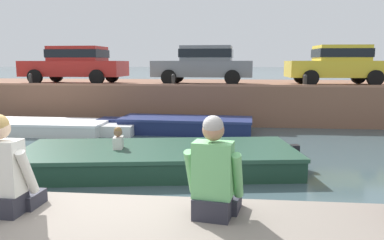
{
  "coord_description": "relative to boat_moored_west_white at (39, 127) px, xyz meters",
  "views": [
    {
      "loc": [
        1.18,
        -3.83,
        2.37
      ],
      "look_at": [
        0.43,
        3.49,
        1.24
      ],
      "focal_mm": 35.0,
      "sensor_mm": 36.0,
      "label": 1
    }
  ],
  "objects": [
    {
      "name": "car_centre_yellow",
      "position": [
        10.67,
        3.53,
        2.13
      ],
      "size": [
        3.86,
        1.97,
        1.54
      ],
      "color": "yellow",
      "rests_on": "far_quay_wall"
    },
    {
      "name": "bottle_drink",
      "position": [
        6.27,
        -8.52,
        0.82
      ],
      "size": [
        0.06,
        0.06,
        0.2
      ],
      "color": "#3F8CCC",
      "rests_on": "near_quay"
    },
    {
      "name": "boat_moored_west_white",
      "position": [
        0.0,
        0.0,
        0.0
      ],
      "size": [
        6.16,
        1.77,
        0.43
      ],
      "color": "white",
      "rests_on": "ground"
    },
    {
      "name": "person_seated_left",
      "position": [
        4.33,
        -8.65,
        1.1
      ],
      "size": [
        0.54,
        0.53,
        0.97
      ],
      "color": "#282833",
      "rests_on": "near_quay"
    },
    {
      "name": "motorboat_passing",
      "position": [
        4.6,
        -3.95,
        0.04
      ],
      "size": [
        7.34,
        3.18,
        0.98
      ],
      "color": "#193828",
      "rests_on": "ground"
    },
    {
      "name": "mooring_bollard_east",
      "position": [
        9.16,
        2.16,
        1.52
      ],
      "size": [
        0.15,
        0.15,
        0.45
      ],
      "color": "#2D2B28",
      "rests_on": "far_quay_wall"
    },
    {
      "name": "boat_moored_central_navy",
      "position": [
        4.74,
        0.6,
        0.05
      ],
      "size": [
        5.36,
        1.72,
        0.52
      ],
      "color": "navy",
      "rests_on": "ground"
    },
    {
      "name": "ground_plane",
      "position": [
        5.26,
        -3.07,
        -0.21
      ],
      "size": [
        400.0,
        400.0,
        0.0
      ],
      "primitive_type": "plane",
      "color": "#3D5156"
    },
    {
      "name": "car_left_inner_grey",
      "position": [
        5.38,
        3.53,
        2.13
      ],
      "size": [
        4.09,
        2.08,
        1.54
      ],
      "color": "slate",
      "rests_on": "far_quay_wall"
    },
    {
      "name": "far_wall_coping",
      "position": [
        5.26,
        2.03,
        1.33
      ],
      "size": [
        60.0,
        0.24,
        0.08
      ],
      "primitive_type": "cube",
      "color": "#9F6C52",
      "rests_on": "far_quay_wall"
    },
    {
      "name": "mooring_bollard_mid",
      "position": [
        4.3,
        2.16,
        1.52
      ],
      "size": [
        0.15,
        0.15,
        0.45
      ],
      "color": "#2D2B28",
      "rests_on": "far_quay_wall"
    },
    {
      "name": "person_seated_right",
      "position": [
        6.3,
        -8.53,
        1.1
      ],
      "size": [
        0.57,
        0.58,
        0.97
      ],
      "color": "#282833",
      "rests_on": "near_quay"
    },
    {
      "name": "mooring_bollard_west",
      "position": [
        -1.38,
        2.16,
        1.52
      ],
      "size": [
        0.15,
        0.15,
        0.45
      ],
      "color": "#2D2B28",
      "rests_on": "far_quay_wall"
    },
    {
      "name": "car_leftmost_red",
      "position": [
        -0.06,
        3.53,
        2.13
      ],
      "size": [
        4.25,
        2.06,
        1.54
      ],
      "color": "#B2231E",
      "rests_on": "far_quay_wall"
    },
    {
      "name": "far_quay_wall",
      "position": [
        5.26,
        4.91,
        0.54
      ],
      "size": [
        60.0,
        6.0,
        1.5
      ],
      "primitive_type": "cube",
      "color": "brown",
      "rests_on": "ground"
    }
  ]
}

